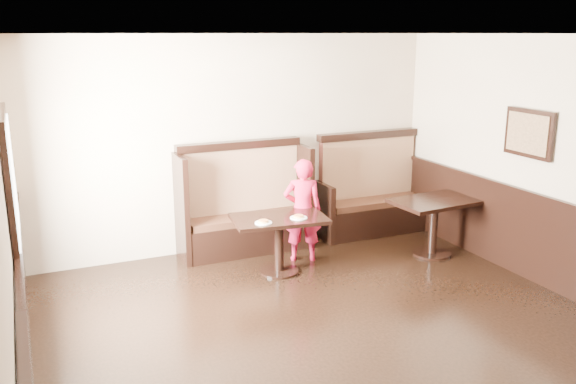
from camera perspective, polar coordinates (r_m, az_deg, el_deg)
ground at (r=5.50m, az=8.25°, el=-16.19°), size 7.00×7.00×0.00m
room_shell at (r=5.27m, az=4.09°, el=-9.30°), size 7.00×7.00×7.00m
booth_main at (r=8.03m, az=-4.17°, el=-1.86°), size 1.75×0.72×1.45m
booth_neighbor at (r=8.87m, az=7.76°, el=-0.68°), size 1.65×0.72×1.45m
table_main at (r=7.26m, az=-0.84°, el=-3.58°), size 1.17×0.82×0.70m
table_neighbor at (r=8.05m, az=13.50°, el=-1.99°), size 1.11×0.77×0.74m
child at (r=7.63m, az=1.37°, el=-1.72°), size 0.56×0.46×1.31m
pizza_plate_left at (r=6.98m, az=-2.31°, el=-2.82°), size 0.20×0.20×0.04m
pizza_plate_right at (r=7.15m, az=1.01°, el=-2.36°), size 0.21×0.21×0.04m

